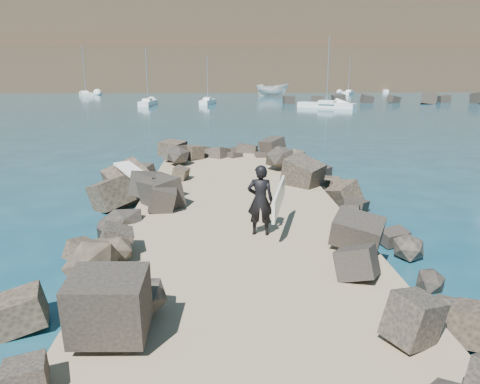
% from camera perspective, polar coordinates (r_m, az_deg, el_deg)
% --- Properties ---
extents(ground, '(800.00, 800.00, 0.00)m').
position_cam_1_polar(ground, '(13.32, -0.19, -5.18)').
color(ground, '#0F384C').
rests_on(ground, ground).
extents(jetty, '(6.00, 26.00, 0.60)m').
position_cam_1_polar(jetty, '(11.34, 0.22, -7.15)').
color(jetty, '#8C7759').
rests_on(jetty, ground).
extents(riprap_left, '(2.60, 22.00, 1.00)m').
position_cam_1_polar(riprap_left, '(11.97, -13.96, -5.39)').
color(riprap_left, black).
rests_on(riprap_left, ground).
extents(riprap_right, '(2.60, 22.00, 1.00)m').
position_cam_1_polar(riprap_right, '(12.21, 13.88, -4.98)').
color(riprap_right, black).
rests_on(riprap_right, ground).
extents(breakwater_secondary, '(52.00, 4.00, 1.20)m').
position_cam_1_polar(breakwater_secondary, '(76.40, 25.62, 10.18)').
color(breakwater_secondary, black).
rests_on(breakwater_secondary, ground).
extents(headland, '(360.00, 140.00, 32.00)m').
position_cam_1_polar(headland, '(173.24, 1.02, 18.30)').
color(headland, '#2D4919').
rests_on(headland, ground).
extents(surfboard_resting, '(1.92, 2.27, 0.08)m').
position_cam_1_polar(surfboard_resting, '(15.81, -12.33, 1.57)').
color(surfboard_resting, white).
rests_on(surfboard_resting, riprap_left).
extents(boat_imported, '(6.46, 4.00, 2.34)m').
position_cam_1_polar(boat_imported, '(89.03, 3.97, 12.32)').
color(boat_imported, silver).
rests_on(boat_imported, ground).
extents(surfer_with_board, '(1.08, 2.11, 1.74)m').
position_cam_1_polar(surfer_with_board, '(11.31, 2.81, -0.96)').
color(surfer_with_board, black).
rests_on(surfer_with_board, jetty).
extents(sailboat_c, '(7.02, 5.55, 8.90)m').
position_cam_1_polar(sailboat_c, '(61.19, 10.51, 10.37)').
color(sailboat_c, white).
rests_on(sailboat_c, ground).
extents(sailboat_d, '(3.83, 6.06, 7.44)m').
position_cam_1_polar(sailboat_d, '(97.28, 13.08, 11.69)').
color(sailboat_d, white).
rests_on(sailboat_d, ground).
extents(sailboat_a, '(1.85, 6.43, 7.73)m').
position_cam_1_polar(sailboat_a, '(65.83, -11.13, 10.62)').
color(sailboat_a, white).
rests_on(sailboat_a, ground).
extents(sailboat_b, '(2.36, 5.43, 6.58)m').
position_cam_1_polar(sailboat_b, '(67.16, -3.93, 10.92)').
color(sailboat_b, white).
rests_on(sailboat_b, ground).
extents(sailboat_e, '(4.52, 8.01, 9.46)m').
position_cam_1_polar(sailboat_e, '(94.49, -18.29, 11.27)').
color(sailboat_e, white).
rests_on(sailboat_e, ground).
extents(sailboat_f, '(1.21, 4.88, 6.09)m').
position_cam_1_polar(sailboat_f, '(110.17, 17.04, 11.72)').
color(sailboat_f, white).
rests_on(sailboat_f, ground).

